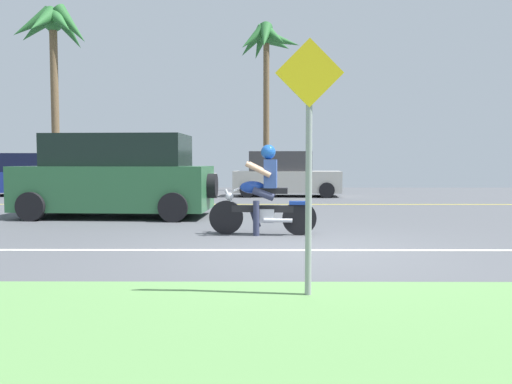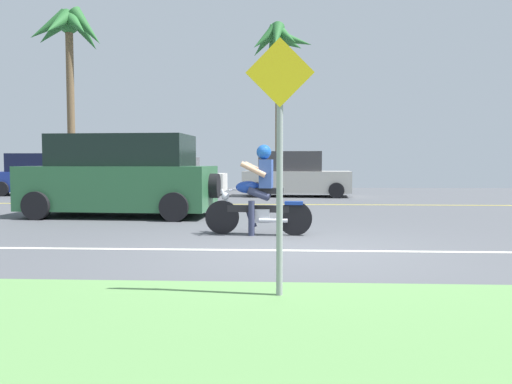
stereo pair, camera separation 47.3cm
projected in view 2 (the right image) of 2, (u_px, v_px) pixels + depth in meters
The scene contains 12 objects.
ground at pixel (286, 226), 10.31m from camera, with size 56.00×30.00×0.04m, color #4C4F54.
grass_median at pixel (297, 357), 3.23m from camera, with size 56.00×3.80×0.06m, color #5B8C4C.
lane_line_near at pixel (288, 250), 7.30m from camera, with size 50.40×0.12×0.01m, color silver.
lane_line_far at pixel (284, 204), 15.19m from camera, with size 50.40×0.12×0.01m, color yellow.
motorcyclist at pixel (259, 197), 8.86m from camera, with size 1.91×0.62×1.60m.
suv_nearby at pixel (122, 177), 11.91m from camera, with size 4.64×2.32×1.93m.
parked_car_0 at pixel (48, 176), 19.62m from camera, with size 4.13×1.99×1.62m.
parked_car_1 at pixel (171, 177), 19.74m from camera, with size 4.17×1.81×1.48m.
parked_car_2 at pixel (295, 176), 18.81m from camera, with size 4.08×2.11×1.69m.
palm_tree_0 at pixel (69, 37), 23.41m from camera, with size 3.75×3.85×8.52m.
palm_tree_1 at pixel (279, 48), 22.20m from camera, with size 3.01×2.99×7.49m.
street_sign at pixel (280, 142), 4.55m from camera, with size 0.62×0.06×2.41m.
Camera 2 is at (-0.11, -7.27, 1.29)m, focal length 35.07 mm.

